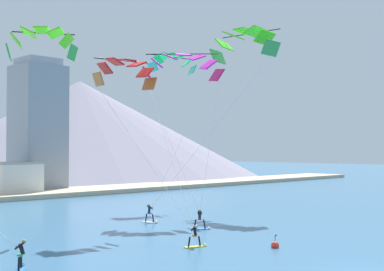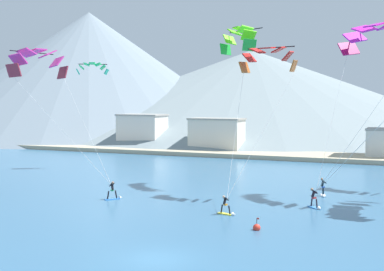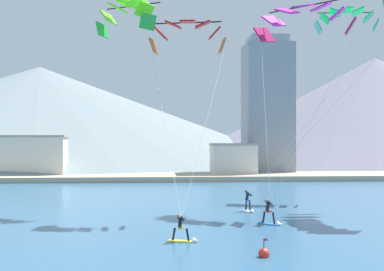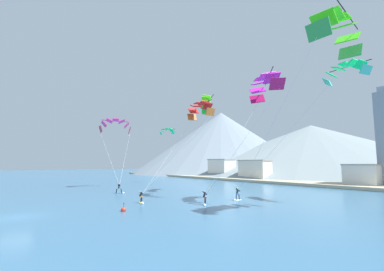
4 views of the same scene
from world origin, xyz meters
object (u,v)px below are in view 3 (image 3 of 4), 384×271
Objects in this scene: parafoil_kite_distant_low_drift at (126,13)px; race_marker_buoy at (264,254)px; parafoil_kite_mid_center at (188,34)px; parafoil_kite_distant_high_outer at (346,17)px; kitesurfer_mid_center at (185,234)px; parafoil_kite_far_left at (305,17)px; kitesurfer_far_left at (271,216)px; kitesurfer_near_lead at (249,205)px.

parafoil_kite_distant_low_drift is 25.47m from race_marker_buoy.
parafoil_kite_mid_center is 2.12× the size of parafoil_kite_distant_high_outer.
kitesurfer_mid_center is 0.29× the size of parafoil_kite_distant_high_outer.
kitesurfer_mid_center is 15.78m from parafoil_kite_mid_center.
parafoil_kite_mid_center is 10.16m from parafoil_kite_far_left.
parafoil_kite_far_left reaches higher than parafoil_kite_mid_center.
kitesurfer_far_left is at bearing 75.50° from race_marker_buoy.
parafoil_kite_far_left is 14.82× the size of race_marker_buoy.
kitesurfer_far_left is (6.03, 5.39, 0.12)m from kitesurfer_mid_center.
kitesurfer_mid_center is at bearing -94.73° from parafoil_kite_mid_center.
kitesurfer_near_lead is at bearing 26.43° from parafoil_kite_mid_center.
parafoil_kite_distant_high_outer is (11.21, 9.27, 16.81)m from kitesurfer_near_lead.
kitesurfer_near_lead is 15.64m from race_marker_buoy.
parafoil_kite_distant_low_drift is at bearing -163.20° from parafoil_kite_distant_high_outer.
parafoil_kite_mid_center is 7.65m from parafoil_kite_distant_low_drift.
parafoil_kite_mid_center reaches higher than kitesurfer_mid_center.
parafoil_kite_mid_center is at bearing -153.57° from kitesurfer_near_lead.
parafoil_kite_far_left is (9.50, 3.01, 1.99)m from parafoil_kite_mid_center.
parafoil_kite_far_left is at bearing 17.55° from parafoil_kite_mid_center.
kitesurfer_mid_center is 0.14× the size of parafoil_kite_mid_center.
kitesurfer_mid_center is 5.36m from race_marker_buoy.
parafoil_kite_mid_center is at bearing 144.83° from kitesurfer_far_left.
kitesurfer_mid_center reaches higher than race_marker_buoy.
parafoil_kite_distant_high_outer is (16.11, 11.71, 4.06)m from parafoil_kite_mid_center.
parafoil_kite_distant_high_outer reaches higher than race_marker_buoy.
parafoil_kite_far_left is (4.22, 6.73, 14.74)m from kitesurfer_far_left.
kitesurfer_mid_center is at bearing 132.50° from race_marker_buoy.
kitesurfer_near_lead is at bearing 93.46° from kitesurfer_far_left.
kitesurfer_far_left is 0.12× the size of parafoil_kite_far_left.
parafoil_kite_distant_low_drift is at bearing 130.87° from parafoil_kite_mid_center.
kitesurfer_far_left is at bearing -125.08° from parafoil_kite_distant_high_outer.
parafoil_kite_distant_low_drift is (-4.69, 5.42, 2.65)m from parafoil_kite_mid_center.
parafoil_kite_distant_low_drift is at bearing 137.48° from kitesurfer_far_left.
kitesurfer_mid_center is 31.69m from parafoil_kite_distant_high_outer.
parafoil_kite_mid_center is at bearing -49.13° from parafoil_kite_distant_low_drift.
parafoil_kite_distant_high_outer reaches higher than kitesurfer_far_left.
kitesurfer_near_lead is 18.40m from parafoil_kite_distant_low_drift.
kitesurfer_far_left is 0.30× the size of parafoil_kite_distant_high_outer.
parafoil_kite_distant_high_outer is 1.13× the size of parafoil_kite_distant_low_drift.
race_marker_buoy is (-6.64, -16.07, -15.16)m from parafoil_kite_far_left.
parafoil_kite_mid_center is at bearing 102.36° from race_marker_buoy.
race_marker_buoy is at bearing -118.14° from parafoil_kite_distant_high_outer.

